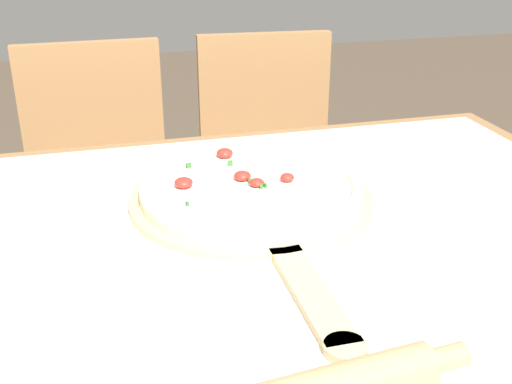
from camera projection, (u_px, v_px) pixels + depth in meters
dining_table at (266, 302)px, 1.00m from camera, size 1.30×0.97×0.77m
towel_cloth at (267, 239)px, 0.95m from camera, size 1.22×0.89×0.00m
pizza_peel at (255, 204)px, 1.05m from camera, size 0.40×0.64×0.01m
pizza at (251, 187)px, 1.06m from camera, size 0.37×0.37×0.04m
chair_left at (101, 187)px, 1.75m from camera, size 0.40×0.40×0.90m
chair_right at (270, 170)px, 1.86m from camera, size 0.43×0.43×0.90m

